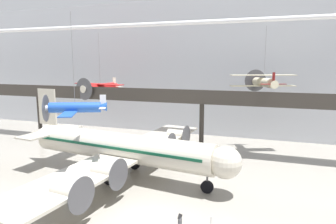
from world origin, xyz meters
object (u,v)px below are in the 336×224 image
Objects in this scene: suspended_plane_blue_trainer at (75,108)px; info_sign_pedestal at (180,222)px; airliner_silver_main at (119,147)px; suspended_plane_red_highwing at (100,87)px; suspended_plane_cream_biplane at (264,82)px.

info_sign_pedestal is at bearing 135.85° from suspended_plane_blue_trainer.
airliner_silver_main is 3.02× the size of suspended_plane_red_highwing.
suspended_plane_blue_trainer is (8.56, -18.81, -0.40)m from suspended_plane_red_highwing.
airliner_silver_main is at bearing 153.56° from info_sign_pedestal.
suspended_plane_red_highwing reaches higher than airliner_silver_main.
airliner_silver_main is at bearing 49.67° from suspended_plane_red_highwing.
info_sign_pedestal is (-5.42, -23.01, -9.94)m from suspended_plane_cream_biplane.
suspended_plane_red_highwing is 26.40m from suspended_plane_cream_biplane.
airliner_silver_main is at bearing 111.91° from suspended_plane_cream_biplane.
suspended_plane_blue_trainer is (-17.81, -19.02, -1.82)m from suspended_plane_cream_biplane.
airliner_silver_main is 26.35× the size of info_sign_pedestal.
suspended_plane_blue_trainer reaches higher than info_sign_pedestal.
suspended_plane_cream_biplane is (15.24, 14.70, 6.94)m from airliner_silver_main.
suspended_plane_red_highwing reaches higher than info_sign_pedestal.
suspended_plane_cream_biplane is 26.12m from suspended_plane_blue_trainer.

